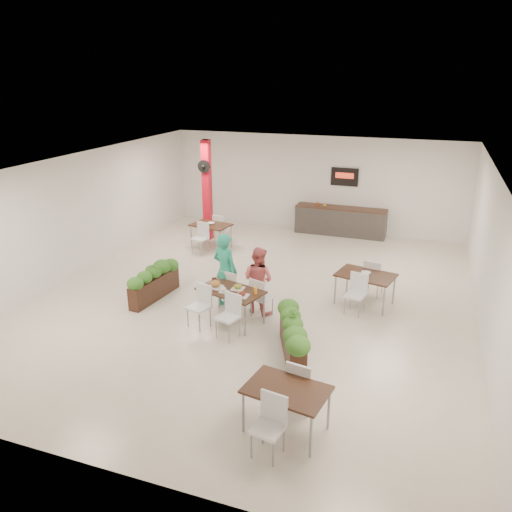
{
  "coord_description": "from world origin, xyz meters",
  "views": [
    {
      "loc": [
        3.67,
        -10.43,
        5.15
      ],
      "look_at": [
        0.03,
        -0.09,
        1.1
      ],
      "focal_mm": 35.0,
      "sensor_mm": 36.0,
      "label": 1
    }
  ],
  "objects": [
    {
      "name": "red_column",
      "position": [
        -3.0,
        3.79,
        1.64
      ],
      "size": [
        0.4,
        0.41,
        3.2
      ],
      "color": "red",
      "rests_on": "ground"
    },
    {
      "name": "diner_woman",
      "position": [
        0.3,
        -0.71,
        0.77
      ],
      "size": [
        0.89,
        0.78,
        1.55
      ],
      "primitive_type": "imported",
      "rotation": [
        0.0,
        0.0,
        2.85
      ],
      "color": "#D75F60",
      "rests_on": "ground"
    },
    {
      "name": "side_table_c",
      "position": [
        2.02,
        -4.39,
        0.63
      ],
      "size": [
        1.33,
        1.67,
        0.92
      ],
      "rotation": [
        0.0,
        0.0,
        -0.17
      ],
      "color": "black",
      "rests_on": "ground"
    },
    {
      "name": "room_shell",
      "position": [
        0.0,
        0.0,
        2.01
      ],
      "size": [
        10.1,
        12.1,
        3.22
      ],
      "color": "white",
      "rests_on": "ground"
    },
    {
      "name": "ground",
      "position": [
        0.0,
        0.0,
        0.0
      ],
      "size": [
        12.0,
        12.0,
        0.0
      ],
      "primitive_type": "plane",
      "color": "beige",
      "rests_on": "ground"
    },
    {
      "name": "service_counter",
      "position": [
        1.0,
        5.65,
        0.49
      ],
      "size": [
        3.0,
        0.64,
        2.2
      ],
      "color": "#322E2C",
      "rests_on": "ground"
    },
    {
      "name": "side_table_b",
      "position": [
        2.52,
        0.49,
        0.64
      ],
      "size": [
        1.44,
        1.67,
        0.92
      ],
      "rotation": [
        0.0,
        0.0,
        -0.22
      ],
      "color": "black",
      "rests_on": "ground"
    },
    {
      "name": "planter_right",
      "position": [
        1.55,
        -2.35,
        0.5
      ],
      "size": [
        0.97,
        1.81,
        1.0
      ],
      "rotation": [
        0.0,
        0.0,
        1.96
      ],
      "color": "black",
      "rests_on": "ground"
    },
    {
      "name": "diner_man",
      "position": [
        -0.5,
        -0.71,
        0.89
      ],
      "size": [
        0.75,
        0.6,
        1.78
      ],
      "primitive_type": "imported",
      "rotation": [
        0.0,
        0.0,
        2.85
      ],
      "color": "#26A582",
      "rests_on": "ground"
    },
    {
      "name": "side_table_a",
      "position": [
        -2.54,
        3.0,
        0.63
      ],
      "size": [
        1.3,
        1.67,
        0.92
      ],
      "rotation": [
        0.0,
        0.0,
        -0.18
      ],
      "color": "black",
      "rests_on": "ground"
    },
    {
      "name": "planter_left",
      "position": [
        -2.28,
        -0.88,
        0.49
      ],
      "size": [
        0.56,
        1.75,
        0.91
      ],
      "rotation": [
        0.0,
        0.0,
        1.46
      ],
      "color": "black",
      "rests_on": "ground"
    },
    {
      "name": "main_table",
      "position": [
        -0.12,
        -1.36,
        0.64
      ],
      "size": [
        1.64,
        1.9,
        0.92
      ],
      "rotation": [
        0.0,
        0.0,
        -0.29
      ],
      "color": "black",
      "rests_on": "ground"
    }
  ]
}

